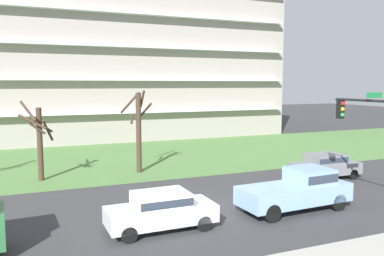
{
  "coord_description": "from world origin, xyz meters",
  "views": [
    {
      "loc": [
        -7.06,
        -16.93,
        5.9
      ],
      "look_at": [
        2.47,
        6.0,
        3.16
      ],
      "focal_mm": 37.29,
      "sensor_mm": 36.0,
      "label": 1
    }
  ],
  "objects_px": {
    "sedan_white_near_left": "(161,209)",
    "sedan_gray_center_left": "(325,165)",
    "pickup_blue_center_right": "(298,189)",
    "tree_left": "(39,140)",
    "tree_center": "(138,129)"
  },
  "relations": [
    {
      "from": "pickup_blue_center_right",
      "to": "tree_left",
      "type": "bearing_deg",
      "value": 133.98
    },
    {
      "from": "tree_left",
      "to": "sedan_white_near_left",
      "type": "distance_m",
      "value": 11.35
    },
    {
      "from": "sedan_white_near_left",
      "to": "pickup_blue_center_right",
      "type": "relative_size",
      "value": 0.81
    },
    {
      "from": "tree_left",
      "to": "pickup_blue_center_right",
      "type": "xyz_separation_m",
      "value": [
        10.99,
        -10.38,
        -1.58
      ]
    },
    {
      "from": "tree_left",
      "to": "tree_center",
      "type": "relative_size",
      "value": 0.9
    },
    {
      "from": "sedan_gray_center_left",
      "to": "pickup_blue_center_right",
      "type": "distance_m",
      "value": 7.08
    },
    {
      "from": "sedan_gray_center_left",
      "to": "sedan_white_near_left",
      "type": "bearing_deg",
      "value": 21.1
    },
    {
      "from": "tree_left",
      "to": "sedan_gray_center_left",
      "type": "bearing_deg",
      "value": -19.7
    },
    {
      "from": "tree_center",
      "to": "pickup_blue_center_right",
      "type": "bearing_deg",
      "value": -65.15
    },
    {
      "from": "tree_left",
      "to": "pickup_blue_center_right",
      "type": "bearing_deg",
      "value": -43.37
    },
    {
      "from": "sedan_gray_center_left",
      "to": "tree_center",
      "type": "bearing_deg",
      "value": -29.3
    },
    {
      "from": "tree_left",
      "to": "tree_center",
      "type": "distance_m",
      "value": 6.14
    },
    {
      "from": "tree_center",
      "to": "sedan_white_near_left",
      "type": "height_order",
      "value": "tree_center"
    },
    {
      "from": "tree_center",
      "to": "pickup_blue_center_right",
      "type": "relative_size",
      "value": 1.0
    },
    {
      "from": "sedan_white_near_left",
      "to": "sedan_gray_center_left",
      "type": "height_order",
      "value": "same"
    }
  ]
}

